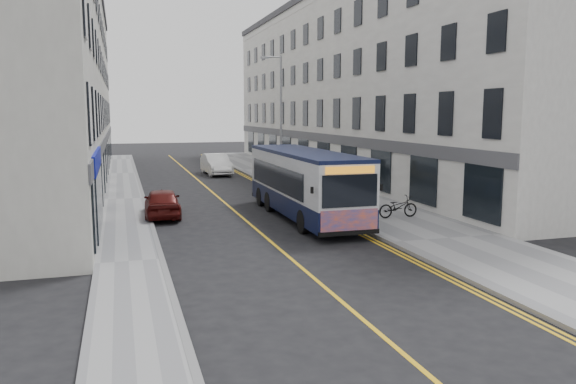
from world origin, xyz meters
TOP-DOWN VIEW (x-y plane):
  - ground at (0.00, 0.00)m, footprint 140.00×140.00m
  - pavement_east at (6.25, 12.00)m, footprint 4.50×64.00m
  - pavement_west at (-5.00, 12.00)m, footprint 2.00×64.00m
  - kerb_east at (4.00, 12.00)m, footprint 0.18×64.00m
  - kerb_west at (-4.00, 12.00)m, footprint 0.18×64.00m
  - road_centre_line at (0.00, 12.00)m, footprint 0.12×64.00m
  - road_dbl_yellow_inner at (3.55, 12.00)m, footprint 0.10×64.00m
  - road_dbl_yellow_outer at (3.75, 12.00)m, footprint 0.10×64.00m
  - terrace_east at (11.50, 21.00)m, footprint 6.00×46.00m
  - terrace_west at (-9.00, 21.00)m, footprint 6.00×46.00m
  - streetlamp at (4.17, 14.00)m, footprint 1.32×0.18m
  - city_bus at (2.61, 4.58)m, footprint 2.40×10.27m
  - bicycle at (6.36, 2.91)m, footprint 1.82×0.65m
  - pedestrian_near at (4.61, 12.07)m, footprint 0.63×0.43m
  - pedestrian_far at (6.91, 11.85)m, footprint 1.07×1.01m
  - car_white at (1.80, 23.16)m, footprint 1.83×4.81m
  - car_maroon at (-3.40, 6.59)m, footprint 1.72×3.94m

SIDE VIEW (x-z plane):
  - ground at x=0.00m, z-range 0.00..0.00m
  - road_centre_line at x=0.00m, z-range 0.00..0.01m
  - road_dbl_yellow_inner at x=3.55m, z-range 0.00..0.01m
  - road_dbl_yellow_outer at x=3.75m, z-range 0.00..0.01m
  - pavement_east at x=6.25m, z-range 0.00..0.12m
  - pavement_west at x=-5.00m, z-range 0.00..0.12m
  - kerb_east at x=4.00m, z-range 0.00..0.13m
  - kerb_west at x=-4.00m, z-range 0.00..0.13m
  - bicycle at x=6.36m, z-range 0.12..1.07m
  - car_maroon at x=-3.40m, z-range 0.00..1.32m
  - car_white at x=1.80m, z-range 0.00..1.57m
  - pedestrian_near at x=4.61m, z-range 0.12..1.79m
  - pedestrian_far at x=6.91m, z-range 0.12..1.87m
  - city_bus at x=2.61m, z-range 0.14..3.12m
  - streetlamp at x=4.17m, z-range 0.38..8.38m
  - terrace_east at x=11.50m, z-range 0.00..13.00m
  - terrace_west at x=-9.00m, z-range 0.00..13.00m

